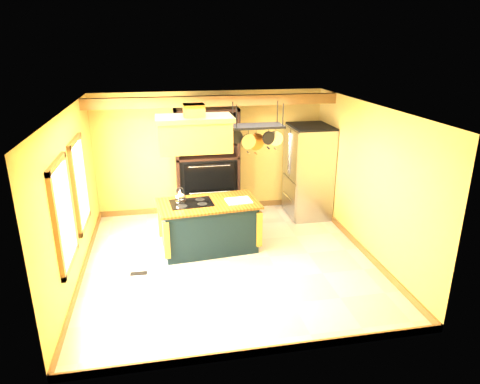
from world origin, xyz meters
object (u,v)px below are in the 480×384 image
object	(u,v)px
refrigerator	(308,173)
hutch	(208,175)
kitchen_island	(209,225)
range_hood	(195,132)
pot_rack	(257,132)

from	to	relation	value
refrigerator	hutch	size ratio (longest dim) A/B	0.83
refrigerator	hutch	world-z (taller)	hutch
kitchen_island	range_hood	size ratio (longest dim) A/B	1.45
kitchen_island	range_hood	world-z (taller)	range_hood
kitchen_island	pot_rack	size ratio (longest dim) A/B	1.94
range_hood	pot_rack	xyz separation A→B (m)	(1.10, 0.01, -0.04)
refrigerator	pot_rack	bearing A→B (deg)	-138.81
kitchen_island	range_hood	bearing A→B (deg)	174.88
kitchen_island	refrigerator	size ratio (longest dim) A/B	0.96
hutch	refrigerator	bearing A→B (deg)	-11.19
kitchen_island	pot_rack	bearing A→B (deg)	-4.68
range_hood	hutch	size ratio (longest dim) A/B	0.55
pot_rack	refrigerator	bearing A→B (deg)	41.19
range_hood	refrigerator	size ratio (longest dim) A/B	0.66
range_hood	hutch	world-z (taller)	range_hood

